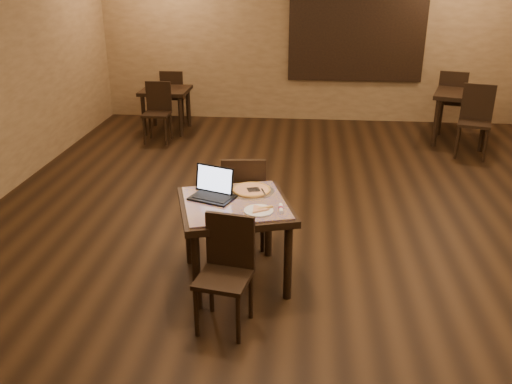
# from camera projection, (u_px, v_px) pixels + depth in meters

# --- Properties ---
(ground) EXTENTS (10.00, 10.00, 0.00)m
(ground) POSITION_uv_depth(u_px,v_px,m) (334.00, 249.00, 5.42)
(ground) COLOR black
(ground) RESTS_ON ground
(wall_back) EXTENTS (8.00, 0.02, 3.00)m
(wall_back) POSITION_uv_depth(u_px,v_px,m) (327.00, 36.00, 9.43)
(wall_back) COLOR #997B4D
(wall_back) RESTS_ON ground
(mural) EXTENTS (2.34, 0.05, 1.64)m
(mural) POSITION_uv_depth(u_px,v_px,m) (357.00, 33.00, 9.33)
(mural) COLOR #244D85
(mural) RESTS_ON wall_back
(tiled_table) EXTENTS (1.14, 1.14, 0.76)m
(tiled_table) POSITION_uv_depth(u_px,v_px,m) (235.00, 213.00, 4.65)
(tiled_table) COLOR black
(tiled_table) RESTS_ON ground
(chair_main_near) EXTENTS (0.45, 0.45, 0.89)m
(chair_main_near) POSITION_uv_depth(u_px,v_px,m) (227.00, 265.00, 4.14)
(chair_main_near) COLOR black
(chair_main_near) RESTS_ON ground
(chair_main_far) EXTENTS (0.46, 0.46, 0.96)m
(chair_main_far) POSITION_uv_depth(u_px,v_px,m) (244.00, 197.00, 5.26)
(chair_main_far) COLOR black
(chair_main_far) RESTS_ON ground
(laptop) EXTENTS (0.43, 0.40, 0.25)m
(laptop) POSITION_uv_depth(u_px,v_px,m) (213.00, 189.00, 4.70)
(laptop) COLOR black
(laptop) RESTS_ON tiled_table
(plate) EXTENTS (0.24, 0.24, 0.01)m
(plate) POSITION_uv_depth(u_px,v_px,m) (259.00, 211.00, 4.42)
(plate) COLOR white
(plate) RESTS_ON tiled_table
(pizza_slice) EXTENTS (0.24, 0.24, 0.02)m
(pizza_slice) POSITION_uv_depth(u_px,v_px,m) (259.00, 209.00, 4.42)
(pizza_slice) COLOR beige
(pizza_slice) RESTS_ON plate
(pizza_pan) EXTENTS (0.40, 0.40, 0.01)m
(pizza_pan) POSITION_uv_depth(u_px,v_px,m) (252.00, 191.00, 4.82)
(pizza_pan) COLOR silver
(pizza_pan) RESTS_ON tiled_table
(pizza_whole) EXTENTS (0.34, 0.34, 0.02)m
(pizza_whole) POSITION_uv_depth(u_px,v_px,m) (252.00, 190.00, 4.81)
(pizza_whole) COLOR beige
(pizza_whole) RESTS_ON pizza_pan
(spatula) EXTENTS (0.18, 0.28, 0.01)m
(spatula) POSITION_uv_depth(u_px,v_px,m) (254.00, 190.00, 4.79)
(spatula) COLOR silver
(spatula) RESTS_ON pizza_whole
(napkin_roll) EXTENTS (0.05, 0.16, 0.04)m
(napkin_roll) POSITION_uv_depth(u_px,v_px,m) (281.00, 209.00, 4.44)
(napkin_roll) COLOR white
(napkin_roll) RESTS_ON tiled_table
(other_table_a) EXTENTS (1.08, 1.08, 0.80)m
(other_table_a) POSITION_uv_depth(u_px,v_px,m) (464.00, 101.00, 8.44)
(other_table_a) COLOR black
(other_table_a) RESTS_ON ground
(other_table_a_chair_near) EXTENTS (0.57, 0.57, 1.04)m
(other_table_a_chair_near) POSITION_uv_depth(u_px,v_px,m) (476.00, 117.00, 7.91)
(other_table_a_chair_near) COLOR black
(other_table_a_chair_near) RESTS_ON ground
(other_table_a_chair_far) EXTENTS (0.57, 0.57, 1.04)m
(other_table_a_chair_far) POSITION_uv_depth(u_px,v_px,m) (452.00, 98.00, 9.04)
(other_table_a_chair_far) COLOR black
(other_table_a_chair_far) RESTS_ON ground
(other_table_b) EXTENTS (0.78, 0.78, 0.72)m
(other_table_b) POSITION_uv_depth(u_px,v_px,m) (166.00, 96.00, 9.09)
(other_table_b) COLOR black
(other_table_b) RESTS_ON ground
(other_table_b_chair_near) EXTENTS (0.41, 0.41, 0.94)m
(other_table_b_chair_near) POSITION_uv_depth(u_px,v_px,m) (158.00, 108.00, 8.62)
(other_table_b_chair_near) COLOR black
(other_table_b_chair_near) RESTS_ON ground
(other_table_b_chair_far) EXTENTS (0.41, 0.41, 0.94)m
(other_table_b_chair_far) POSITION_uv_depth(u_px,v_px,m) (174.00, 93.00, 9.62)
(other_table_b_chair_far) COLOR black
(other_table_b_chair_far) RESTS_ON ground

